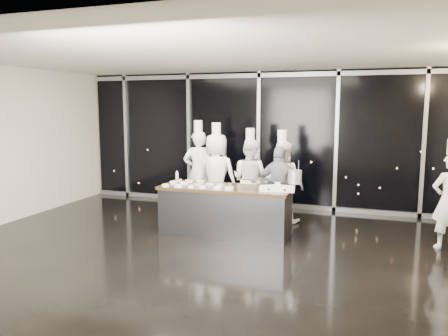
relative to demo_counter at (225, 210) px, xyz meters
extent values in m
plane|color=black|center=(0.00, -0.90, -0.45)|extent=(9.00, 9.00, 0.00)
cube|color=beige|center=(0.00, 2.60, 1.15)|extent=(9.00, 0.02, 3.20)
cube|color=beige|center=(0.00, -4.40, 1.15)|extent=(9.00, 0.02, 3.20)
cube|color=silver|center=(0.00, -0.90, 2.75)|extent=(9.00, 7.00, 0.02)
cube|color=black|center=(0.00, 2.54, 1.15)|extent=(8.90, 0.04, 3.18)
cube|color=#999CA1|center=(0.00, 2.49, 2.65)|extent=(8.90, 0.08, 0.10)
cube|color=#999CA1|center=(0.00, 2.49, -0.40)|extent=(8.90, 0.08, 0.10)
cube|color=#999CA1|center=(-3.60, 2.49, 1.15)|extent=(0.08, 0.08, 3.20)
cube|color=#999CA1|center=(-1.80, 2.49, 1.15)|extent=(0.08, 0.08, 3.20)
cube|color=#999CA1|center=(0.00, 2.49, 1.15)|extent=(0.08, 0.08, 3.20)
cube|color=#999CA1|center=(1.80, 2.49, 1.15)|extent=(0.08, 0.08, 3.20)
cube|color=#999CA1|center=(3.60, 2.49, 1.15)|extent=(0.08, 0.08, 3.20)
cube|color=#37383D|center=(0.00, 0.00, -0.03)|extent=(2.40, 0.80, 0.84)
cube|color=#45311D|center=(0.00, 0.00, 0.42)|extent=(2.46, 0.86, 0.06)
cube|color=white|center=(1.00, -0.04, 0.51)|extent=(0.65, 0.45, 0.12)
cylinder|color=black|center=(0.85, -0.06, 0.58)|extent=(0.23, 0.23, 0.02)
cylinder|color=black|center=(1.15, -0.02, 0.58)|extent=(0.23, 0.23, 0.02)
cylinder|color=black|center=(0.89, -0.25, 0.50)|extent=(0.04, 0.02, 0.04)
cylinder|color=black|center=(1.16, -0.22, 0.50)|extent=(0.04, 0.02, 0.04)
cylinder|color=slate|center=(0.69, -0.09, 0.62)|extent=(0.38, 0.38, 0.06)
cube|color=#4C2B14|center=(0.40, -0.13, 0.62)|extent=(0.25, 0.06, 0.02)
cylinder|color=#BCBCBE|center=(1.31, -0.02, 0.70)|extent=(0.26, 0.26, 0.23)
cylinder|color=white|center=(-1.06, -0.35, 0.47)|extent=(0.14, 0.14, 0.04)
cylinder|color=orange|center=(-1.06, -0.35, 0.49)|extent=(0.11, 0.11, 0.01)
cylinder|color=white|center=(-1.06, -0.01, 0.47)|extent=(0.13, 0.13, 0.04)
cylinder|color=beige|center=(-1.06, -0.01, 0.49)|extent=(0.11, 0.11, 0.01)
cylinder|color=white|center=(-1.06, 0.25, 0.47)|extent=(0.13, 0.13, 0.04)
cylinder|color=black|center=(-1.06, 0.25, 0.49)|extent=(0.10, 0.10, 0.01)
cylinder|color=white|center=(-0.80, -0.34, 0.47)|extent=(0.16, 0.16, 0.04)
cylinder|color=white|center=(-0.80, -0.34, 0.49)|extent=(0.13, 0.13, 0.01)
cylinder|color=white|center=(-0.82, -0.03, 0.47)|extent=(0.16, 0.16, 0.04)
cylinder|color=#E3AD71|center=(-0.82, -0.03, 0.49)|extent=(0.13, 0.13, 0.01)
cylinder|color=white|center=(-0.83, 0.24, 0.47)|extent=(0.15, 0.15, 0.04)
cylinder|color=#95624A|center=(-0.83, 0.24, 0.49)|extent=(0.12, 0.12, 0.01)
cylinder|color=white|center=(-0.56, -0.31, 0.47)|extent=(0.11, 0.11, 0.04)
cylinder|color=#EAA560|center=(-0.56, -0.31, 0.49)|extent=(0.09, 0.09, 0.01)
cylinder|color=white|center=(-0.56, -0.01, 0.47)|extent=(0.11, 0.11, 0.04)
cylinder|color=black|center=(-0.56, -0.01, 0.49)|extent=(0.09, 0.09, 0.01)
cylinder|color=white|center=(-0.58, 0.21, 0.47)|extent=(0.16, 0.16, 0.04)
cylinder|color=white|center=(-0.58, 0.21, 0.49)|extent=(0.13, 0.13, 0.01)
cylinder|color=white|center=(-0.35, -0.25, 0.47)|extent=(0.15, 0.15, 0.04)
cylinder|color=#D4B254|center=(-0.35, -0.25, 0.49)|extent=(0.12, 0.12, 0.01)
cylinder|color=white|center=(-0.31, 0.01, 0.47)|extent=(0.15, 0.15, 0.04)
cylinder|color=tan|center=(-0.31, 0.01, 0.49)|extent=(0.13, 0.13, 0.01)
cylinder|color=white|center=(-0.05, -0.27, 0.47)|extent=(0.16, 0.16, 0.04)
cylinder|color=#FFEBCA|center=(-0.05, -0.27, 0.49)|extent=(0.13, 0.13, 0.01)
cylinder|color=white|center=(-0.10, 0.01, 0.47)|extent=(0.11, 0.11, 0.04)
cylinder|color=#9B8146|center=(-0.10, 0.01, 0.49)|extent=(0.09, 0.09, 0.01)
cylinder|color=white|center=(0.15, -0.22, 0.47)|extent=(0.17, 0.17, 0.04)
cylinder|color=#E0974A|center=(0.15, -0.22, 0.49)|extent=(0.14, 0.14, 0.01)
cylinder|color=silver|center=(-1.14, 0.34, 0.53)|extent=(0.06, 0.06, 0.16)
cone|color=silver|center=(-1.14, 0.34, 0.63)|extent=(0.05, 0.05, 0.05)
imported|color=white|center=(-1.10, 1.39, 0.47)|extent=(0.80, 0.68, 1.85)
cylinder|color=white|center=(-1.10, 1.39, 1.50)|extent=(0.25, 0.25, 0.26)
imported|color=white|center=(-0.60, 1.19, 0.45)|extent=(0.94, 0.66, 1.81)
cylinder|color=white|center=(-0.60, 1.19, 1.46)|extent=(0.21, 0.21, 0.26)
imported|color=white|center=(0.12, 1.30, 0.40)|extent=(0.96, 0.84, 1.70)
cylinder|color=white|center=(0.12, 1.30, 1.35)|extent=(0.23, 0.23, 0.26)
imported|color=#121732|center=(0.86, 0.82, 0.35)|extent=(0.96, 0.44, 1.61)
imported|color=white|center=(0.82, 1.22, 0.39)|extent=(0.87, 0.70, 1.68)
cylinder|color=white|center=(0.82, 1.22, 1.33)|extent=(0.20, 0.20, 0.26)
camera|label=1|loc=(2.56, -7.58, 1.94)|focal=35.00mm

